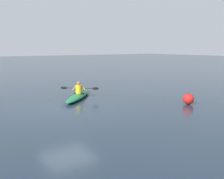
% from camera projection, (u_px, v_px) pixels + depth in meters
% --- Properties ---
extents(ground_plane, '(160.00, 160.00, 0.00)m').
position_uv_depth(ground_plane, '(67.00, 109.00, 13.31)').
color(ground_plane, '#1E2D3D').
extents(kayak, '(3.45, 3.56, 0.28)m').
position_uv_depth(kayak, '(78.00, 96.00, 16.04)').
color(kayak, '#19723F').
rests_on(kayak, ground).
extents(kayaker, '(1.71, 1.64, 0.71)m').
position_uv_depth(kayaker, '(79.00, 88.00, 16.08)').
color(kayaker, yellow).
rests_on(kayaker, kayak).
extents(mooring_buoy_white_far, '(0.57, 0.57, 0.61)m').
position_uv_depth(mooring_buoy_white_far, '(188.00, 99.00, 14.33)').
color(mooring_buoy_white_far, red).
rests_on(mooring_buoy_white_far, ground).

